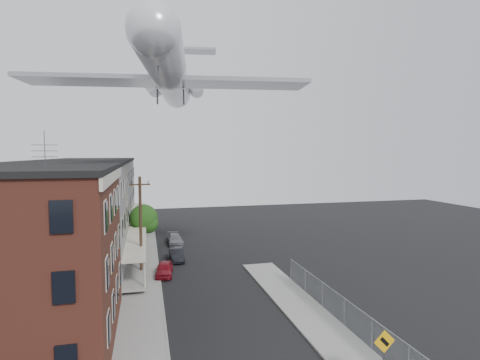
{
  "coord_description": "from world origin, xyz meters",
  "views": [
    {
      "loc": [
        -5.07,
        -15.74,
        11.02
      ],
      "look_at": [
        0.65,
        6.92,
        9.35
      ],
      "focal_mm": 28.0,
      "sensor_mm": 36.0,
      "label": 1
    }
  ],
  "objects_px": {
    "utility_pole": "(141,225)",
    "car_near": "(164,269)",
    "warning_sign": "(384,349)",
    "car_mid": "(177,255)",
    "street_tree": "(145,220)",
    "airplane": "(170,75)",
    "car_far": "(175,239)"
  },
  "relations": [
    {
      "from": "warning_sign",
      "to": "car_mid",
      "type": "relative_size",
      "value": 0.77
    },
    {
      "from": "car_far",
      "to": "car_near",
      "type": "bearing_deg",
      "value": -101.56
    },
    {
      "from": "street_tree",
      "to": "car_far",
      "type": "relative_size",
      "value": 1.24
    },
    {
      "from": "warning_sign",
      "to": "airplane",
      "type": "bearing_deg",
      "value": 111.33
    },
    {
      "from": "utility_pole",
      "to": "car_far",
      "type": "height_order",
      "value": "utility_pole"
    },
    {
      "from": "car_near",
      "to": "car_far",
      "type": "distance_m",
      "value": 11.77
    },
    {
      "from": "car_far",
      "to": "car_mid",
      "type": "bearing_deg",
      "value": -95.54
    },
    {
      "from": "warning_sign",
      "to": "car_far",
      "type": "xyz_separation_m",
      "value": [
        -7.4,
        30.64,
        -1.27
      ]
    },
    {
      "from": "car_far",
      "to": "airplane",
      "type": "bearing_deg",
      "value": -98.42
    },
    {
      "from": "utility_pole",
      "to": "car_near",
      "type": "distance_m",
      "value": 4.53
    },
    {
      "from": "utility_pole",
      "to": "airplane",
      "type": "height_order",
      "value": "airplane"
    },
    {
      "from": "car_far",
      "to": "street_tree",
      "type": "bearing_deg",
      "value": -156.75
    },
    {
      "from": "airplane",
      "to": "car_near",
      "type": "bearing_deg",
      "value": -110.83
    },
    {
      "from": "street_tree",
      "to": "airplane",
      "type": "distance_m",
      "value": 16.94
    },
    {
      "from": "car_near",
      "to": "car_far",
      "type": "bearing_deg",
      "value": 87.77
    },
    {
      "from": "utility_pole",
      "to": "car_near",
      "type": "bearing_deg",
      "value": -0.41
    },
    {
      "from": "street_tree",
      "to": "airplane",
      "type": "height_order",
      "value": "airplane"
    },
    {
      "from": "street_tree",
      "to": "car_mid",
      "type": "bearing_deg",
      "value": -60.11
    },
    {
      "from": "street_tree",
      "to": "airplane",
      "type": "bearing_deg",
      "value": -71.54
    },
    {
      "from": "airplane",
      "to": "street_tree",
      "type": "bearing_deg",
      "value": 108.46
    },
    {
      "from": "street_tree",
      "to": "utility_pole",
      "type": "bearing_deg",
      "value": -91.89
    },
    {
      "from": "car_mid",
      "to": "car_far",
      "type": "xyz_separation_m",
      "value": [
        0.35,
        7.13,
        0.01
      ]
    },
    {
      "from": "warning_sign",
      "to": "street_tree",
      "type": "xyz_separation_m",
      "value": [
        -10.87,
        28.95,
        1.57
      ]
    },
    {
      "from": "utility_pole",
      "to": "car_near",
      "type": "xyz_separation_m",
      "value": [
        2.0,
        -0.01,
        -4.06
      ]
    },
    {
      "from": "warning_sign",
      "to": "utility_pole",
      "type": "distance_m",
      "value": 22.25
    },
    {
      "from": "street_tree",
      "to": "airplane",
      "type": "xyz_separation_m",
      "value": [
        2.55,
        -7.63,
        14.91
      ]
    },
    {
      "from": "car_mid",
      "to": "car_far",
      "type": "relative_size",
      "value": 0.87
    },
    {
      "from": "utility_pole",
      "to": "car_far",
      "type": "bearing_deg",
      "value": 71.89
    },
    {
      "from": "car_mid",
      "to": "airplane",
      "type": "xyz_separation_m",
      "value": [
        -0.58,
        -2.2,
        17.76
      ]
    },
    {
      "from": "warning_sign",
      "to": "car_mid",
      "type": "xyz_separation_m",
      "value": [
        -7.75,
        23.51,
        -1.28
      ]
    },
    {
      "from": "warning_sign",
      "to": "street_tree",
      "type": "relative_size",
      "value": 0.54
    },
    {
      "from": "car_far",
      "to": "airplane",
      "type": "xyz_separation_m",
      "value": [
        -0.92,
        -9.33,
        17.75
      ]
    }
  ]
}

